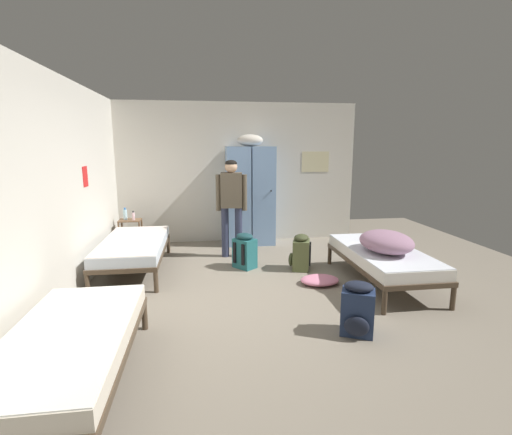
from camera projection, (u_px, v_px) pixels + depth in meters
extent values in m
plane|color=gray|center=(259.00, 295.00, 4.76)|extent=(9.06, 9.06, 0.00)
cube|color=beige|center=(237.00, 173.00, 7.29)|extent=(4.67, 0.06, 2.68)
cube|color=beige|center=(56.00, 194.00, 4.19)|extent=(0.06, 5.66, 2.68)
cube|color=beige|center=(315.00, 162.00, 7.43)|extent=(0.55, 0.01, 0.40)
cube|color=red|center=(85.00, 177.00, 5.13)|extent=(0.01, 0.20, 0.28)
cube|color=#7A9ECC|center=(238.00, 196.00, 7.06)|extent=(0.44, 0.52, 1.85)
cylinder|color=black|center=(246.00, 191.00, 6.79)|extent=(0.02, 0.03, 0.02)
cube|color=#7A9ECC|center=(262.00, 196.00, 7.13)|extent=(0.44, 0.52, 1.85)
cylinder|color=black|center=(271.00, 191.00, 6.85)|extent=(0.02, 0.03, 0.02)
ellipsoid|color=beige|center=(250.00, 140.00, 6.90)|extent=(0.48, 0.36, 0.22)
cylinder|color=brown|center=(119.00, 238.00, 6.55)|extent=(0.03, 0.03, 0.55)
cylinder|color=brown|center=(140.00, 237.00, 6.60)|extent=(0.03, 0.03, 0.55)
cylinder|color=brown|center=(122.00, 234.00, 6.82)|extent=(0.03, 0.03, 0.55)
cylinder|color=brown|center=(142.00, 234.00, 6.86)|extent=(0.03, 0.03, 0.55)
cube|color=brown|center=(131.00, 240.00, 6.72)|extent=(0.38, 0.30, 0.02)
cube|color=brown|center=(130.00, 220.00, 6.65)|extent=(0.38, 0.30, 0.02)
cylinder|color=#473828|center=(58.00, 322.00, 3.73)|extent=(0.06, 0.06, 0.28)
cylinder|color=#473828|center=(145.00, 316.00, 3.85)|extent=(0.06, 0.06, 0.28)
cube|color=#473828|center=(69.00, 353.00, 2.87)|extent=(0.90, 1.90, 0.06)
cube|color=beige|center=(68.00, 341.00, 2.85)|extent=(0.87, 1.84, 0.14)
cube|color=white|center=(67.00, 332.00, 2.83)|extent=(0.86, 1.82, 0.01)
cylinder|color=#473828|center=(379.00, 253.00, 6.09)|extent=(0.06, 0.06, 0.28)
cylinder|color=#473828|center=(330.00, 256.00, 5.97)|extent=(0.06, 0.06, 0.28)
cylinder|color=#473828|center=(453.00, 298.00, 4.30)|extent=(0.06, 0.06, 0.28)
cylinder|color=#473828|center=(384.00, 303.00, 4.18)|extent=(0.06, 0.06, 0.28)
cube|color=#473828|center=(382.00, 262.00, 5.10)|extent=(0.90, 1.90, 0.06)
cube|color=silver|center=(383.00, 255.00, 5.09)|extent=(0.87, 1.84, 0.14)
cube|color=silver|center=(383.00, 249.00, 5.07)|extent=(0.86, 1.82, 0.01)
cylinder|color=#473828|center=(87.00, 285.00, 4.70)|extent=(0.06, 0.06, 0.28)
cylinder|color=#473828|center=(156.00, 282.00, 4.82)|extent=(0.06, 0.06, 0.28)
cylinder|color=#473828|center=(119.00, 247.00, 6.49)|extent=(0.06, 0.06, 0.28)
cylinder|color=#473828|center=(168.00, 245.00, 6.60)|extent=(0.06, 0.06, 0.28)
cube|color=#473828|center=(134.00, 251.00, 5.62)|extent=(0.90, 1.90, 0.06)
cube|color=silver|center=(134.00, 245.00, 5.60)|extent=(0.87, 1.84, 0.14)
cube|color=silver|center=(133.00, 240.00, 5.59)|extent=(0.86, 1.82, 0.01)
ellipsoid|color=gray|center=(386.00, 242.00, 4.91)|extent=(0.65, 0.82, 0.28)
cylinder|color=#2D334C|center=(239.00, 232.00, 6.34)|extent=(0.12, 0.12, 0.85)
cylinder|color=#2D334C|center=(225.00, 232.00, 6.33)|extent=(0.12, 0.12, 0.85)
cube|color=brown|center=(231.00, 190.00, 6.20)|extent=(0.37, 0.24, 0.58)
cylinder|color=brown|center=(245.00, 193.00, 6.21)|extent=(0.08, 0.08, 0.60)
cylinder|color=brown|center=(218.00, 193.00, 6.20)|extent=(0.08, 0.08, 0.60)
sphere|color=#DBAD89|center=(231.00, 167.00, 6.12)|extent=(0.21, 0.21, 0.21)
ellipsoid|color=black|center=(231.00, 163.00, 6.11)|extent=(0.20, 0.20, 0.11)
cylinder|color=#B2DBEA|center=(125.00, 215.00, 6.64)|extent=(0.07, 0.07, 0.18)
cylinder|color=#2666B2|center=(125.00, 209.00, 6.62)|extent=(0.04, 0.04, 0.03)
cylinder|color=beige|center=(133.00, 216.00, 6.61)|extent=(0.05, 0.05, 0.14)
cylinder|color=black|center=(133.00, 212.00, 6.59)|extent=(0.03, 0.03, 0.03)
cube|color=navy|center=(357.00, 312.00, 3.75)|extent=(0.39, 0.35, 0.46)
ellipsoid|color=black|center=(357.00, 327.00, 3.62)|extent=(0.25, 0.17, 0.20)
ellipsoid|color=black|center=(359.00, 287.00, 3.69)|extent=(0.35, 0.32, 0.10)
cube|color=black|center=(349.00, 303.00, 3.89)|extent=(0.06, 0.04, 0.32)
cube|color=black|center=(367.00, 306.00, 3.84)|extent=(0.06, 0.04, 0.32)
cube|color=#566038|center=(301.00, 255.00, 5.70)|extent=(0.33, 0.38, 0.46)
ellipsoid|color=#383D23|center=(291.00, 259.00, 5.74)|extent=(0.15, 0.25, 0.20)
ellipsoid|color=#383D23|center=(301.00, 238.00, 5.65)|extent=(0.29, 0.34, 0.10)
cube|color=black|center=(310.00, 252.00, 5.76)|extent=(0.04, 0.05, 0.32)
cube|color=black|center=(310.00, 255.00, 5.59)|extent=(0.04, 0.05, 0.32)
cube|color=#23666B|center=(245.00, 253.00, 5.78)|extent=(0.39, 0.40, 0.46)
ellipsoid|color=#193D42|center=(251.00, 256.00, 5.90)|extent=(0.22, 0.23, 0.20)
ellipsoid|color=#193D42|center=(245.00, 236.00, 5.73)|extent=(0.35, 0.36, 0.10)
cube|color=black|center=(243.00, 255.00, 5.62)|extent=(0.05, 0.05, 0.32)
cube|color=black|center=(235.00, 253.00, 5.73)|extent=(0.05, 0.05, 0.32)
ellipsoid|color=pink|center=(320.00, 280.00, 5.12)|extent=(0.53, 0.39, 0.11)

